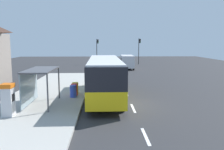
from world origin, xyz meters
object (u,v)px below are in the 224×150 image
recycling_bin_yellow (75,88)px  traffic_light_near_side (139,47)px  traffic_light_far_side (97,48)px  bus (104,76)px  bus_shelter (37,77)px  recycling_bin_red (74,90)px  sedan_near (125,61)px  recycling_bin_blue (73,91)px  ticket_machine (8,100)px  white_van (127,61)px

recycling_bin_yellow → traffic_light_near_side: (9.70, 29.07, 2.83)m
recycling_bin_yellow → traffic_light_far_side: bearing=87.9°
bus → bus_shelter: bearing=-152.0°
bus → recycling_bin_red: 2.79m
bus → traffic_light_far_side: 31.06m
sedan_near → recycling_bin_blue: sedan_near is taller
ticket_machine → traffic_light_near_side: 37.67m
bus → white_van: 21.98m
recycling_bin_red → traffic_light_far_side: traffic_light_far_side is taller
recycling_bin_red → recycling_bin_yellow: bearing=90.0°
bus → recycling_bin_yellow: (-2.49, 1.12, -1.19)m
sedan_near → ticket_machine: size_ratio=2.29×
ticket_machine → traffic_light_near_side: size_ratio=0.37×
white_van → recycling_bin_blue: size_ratio=5.50×
ticket_machine → traffic_light_far_side: size_ratio=0.38×
ticket_machine → recycling_bin_red: ticket_machine is taller
white_van → bus_shelter: bus_shelter is taller
recycling_bin_red → traffic_light_near_side: size_ratio=0.18×
sedan_near → traffic_light_near_side: traffic_light_near_side is taller
bus → sedan_near: 27.87m
traffic_light_far_side → traffic_light_near_side: bearing=-5.3°
bus → recycling_bin_blue: bus is taller
recycling_bin_red → bus: bearing=-9.5°
recycling_bin_red → bus_shelter: bus_shelter is taller
recycling_bin_blue → bus_shelter: 3.45m
white_van → bus: bearing=-100.3°
sedan_near → recycling_bin_red: size_ratio=4.68×
traffic_light_near_side → traffic_light_far_side: bearing=174.7°
white_van → traffic_light_far_side: 10.96m
recycling_bin_yellow → bus_shelter: size_ratio=0.24×
recycling_bin_blue → recycling_bin_yellow: same height
recycling_bin_blue → traffic_light_near_side: traffic_light_near_side is taller
bus_shelter → bus: bearing=28.0°
white_van → bus_shelter: 25.63m
ticket_machine → recycling_bin_red: 6.43m
recycling_bin_yellow → bus_shelter: bus_shelter is taller
bus → traffic_light_near_side: bearing=76.6°
recycling_bin_red → recycling_bin_yellow: 0.70m
bus → bus_shelter: (-4.70, -2.50, 0.25)m
ticket_machine → recycling_bin_blue: ticket_machine is taller
ticket_machine → sedan_near: bearing=73.5°
sedan_near → traffic_light_near_side: size_ratio=0.84×
white_van → ticket_machine: bearing=-109.7°
recycling_bin_yellow → bus_shelter: bearing=-121.5°
recycling_bin_yellow → bus: bearing=-24.2°
ticket_machine → recycling_bin_red: (3.20, 5.55, -0.52)m
sedan_near → recycling_bin_yellow: (-6.50, -26.44, -0.14)m
bus → traffic_light_near_side: size_ratio=2.10×
recycling_bin_red → recycling_bin_yellow: same height
bus → white_van: size_ratio=2.11×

